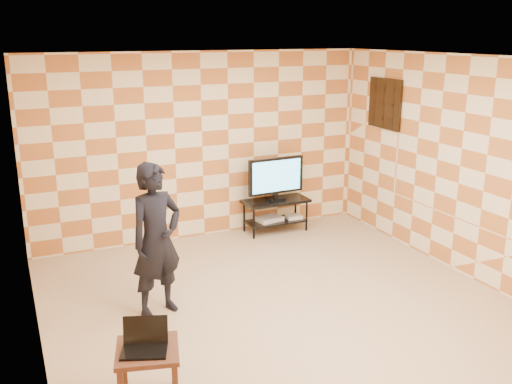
% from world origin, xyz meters
% --- Properties ---
extents(floor, '(5.00, 5.00, 0.00)m').
position_xyz_m(floor, '(0.00, 0.00, 0.00)').
color(floor, tan).
rests_on(floor, ground).
extents(wall_back, '(5.00, 0.02, 2.70)m').
position_xyz_m(wall_back, '(0.00, 2.50, 1.35)').
color(wall_back, beige).
rests_on(wall_back, ground).
extents(wall_front, '(5.00, 0.02, 2.70)m').
position_xyz_m(wall_front, '(0.00, -2.50, 1.35)').
color(wall_front, beige).
rests_on(wall_front, ground).
extents(wall_left, '(0.02, 5.00, 2.70)m').
position_xyz_m(wall_left, '(-2.50, 0.00, 1.35)').
color(wall_left, beige).
rests_on(wall_left, ground).
extents(wall_right, '(0.02, 5.00, 2.70)m').
position_xyz_m(wall_right, '(2.50, 0.00, 1.35)').
color(wall_right, beige).
rests_on(wall_right, ground).
extents(ceiling, '(5.00, 5.00, 0.02)m').
position_xyz_m(ceiling, '(0.00, 0.00, 2.70)').
color(ceiling, white).
rests_on(ceiling, wall_back).
extents(wall_art, '(0.04, 0.72, 0.72)m').
position_xyz_m(wall_art, '(2.47, 1.55, 1.95)').
color(wall_art, black).
rests_on(wall_art, wall_right).
extents(tv_stand, '(1.00, 0.45, 0.50)m').
position_xyz_m(tv_stand, '(1.04, 2.19, 0.37)').
color(tv_stand, black).
rests_on(tv_stand, floor).
extents(tv, '(0.90, 0.18, 0.65)m').
position_xyz_m(tv, '(1.04, 2.19, 0.86)').
color(tv, black).
rests_on(tv, tv_stand).
extents(dvd_player, '(0.42, 0.33, 0.06)m').
position_xyz_m(dvd_player, '(0.94, 2.22, 0.20)').
color(dvd_player, silver).
rests_on(dvd_player, tv_stand).
extents(game_console, '(0.25, 0.19, 0.05)m').
position_xyz_m(game_console, '(1.34, 2.15, 0.20)').
color(game_console, silver).
rests_on(game_console, tv_stand).
extents(side_table, '(0.61, 0.61, 0.50)m').
position_xyz_m(side_table, '(-1.75, -1.17, 0.41)').
color(side_table, '#3E2216').
rests_on(side_table, floor).
extents(laptop, '(0.43, 0.39, 0.24)m').
position_xyz_m(laptop, '(-1.77, -1.17, 0.55)').
color(laptop, black).
rests_on(laptop, side_table).
extents(person, '(0.71, 0.59, 1.67)m').
position_xyz_m(person, '(-1.27, 0.34, 0.84)').
color(person, black).
rests_on(person, floor).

